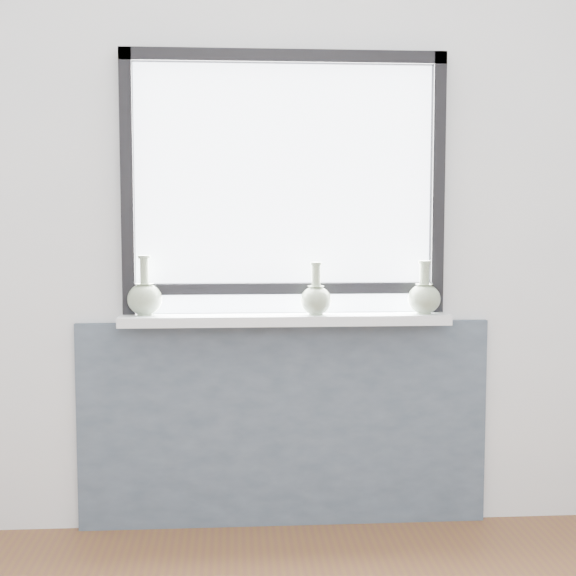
{
  "coord_description": "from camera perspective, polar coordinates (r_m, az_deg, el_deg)",
  "views": [
    {
      "loc": [
        -0.21,
        -1.48,
        1.29
      ],
      "look_at": [
        0.0,
        1.55,
        1.02
      ],
      "focal_mm": 50.0,
      "sensor_mm": 36.0,
      "label": 1
    }
  ],
  "objects": [
    {
      "name": "back_wall",
      "position": [
        3.3,
        -0.31,
        5.25
      ],
      "size": [
        3.6,
        0.02,
        2.6
      ],
      "primitive_type": "cube",
      "color": "silver",
      "rests_on": "ground"
    },
    {
      "name": "apron_panel",
      "position": [
        3.38,
        -0.27,
        -9.67
      ],
      "size": [
        1.7,
        0.03,
        0.86
      ],
      "primitive_type": "cube",
      "color": "#4D5A6C",
      "rests_on": "ground"
    },
    {
      "name": "windowsill",
      "position": [
        3.23,
        -0.2,
        -2.23
      ],
      "size": [
        1.32,
        0.18,
        0.04
      ],
      "primitive_type": "cube",
      "color": "silver",
      "rests_on": "apron_panel"
    },
    {
      "name": "window",
      "position": [
        3.27,
        -0.27,
        7.73
      ],
      "size": [
        1.3,
        0.06,
        1.05
      ],
      "color": "black",
      "rests_on": "windowsill"
    },
    {
      "name": "vase_a",
      "position": [
        3.24,
        -10.15,
        -0.62
      ],
      "size": [
        0.14,
        0.14,
        0.24
      ],
      "rotation": [
        0.0,
        0.0,
        0.24
      ],
      "color": "gray",
      "rests_on": "windowsill"
    },
    {
      "name": "vase_b",
      "position": [
        3.2,
        2.0,
        -0.71
      ],
      "size": [
        0.12,
        0.12,
        0.21
      ],
      "rotation": [
        0.0,
        0.0,
        0.3
      ],
      "color": "gray",
      "rests_on": "windowsill"
    },
    {
      "name": "vase_c",
      "position": [
        3.28,
        9.65,
        -0.59
      ],
      "size": [
        0.13,
        0.13,
        0.22
      ],
      "rotation": [
        0.0,
        0.0,
        -0.11
      ],
      "color": "gray",
      "rests_on": "windowsill"
    }
  ]
}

